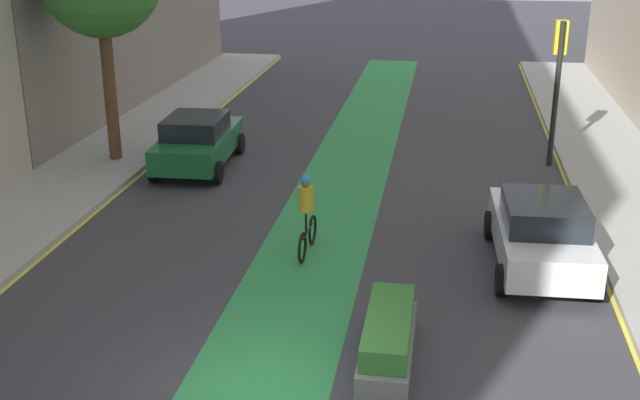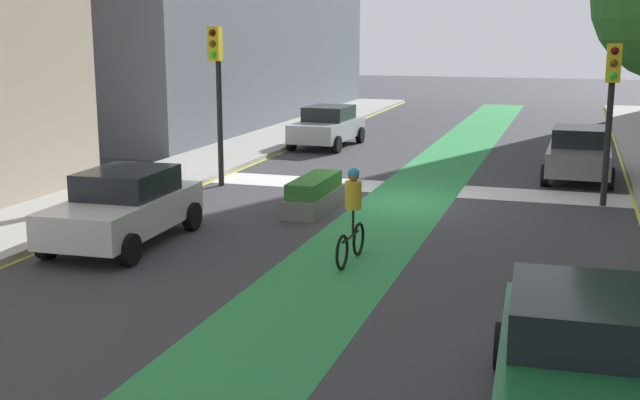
% 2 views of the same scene
% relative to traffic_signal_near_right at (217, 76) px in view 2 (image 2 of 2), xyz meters
% --- Properties ---
extents(ground_plane, '(120.00, 120.00, 0.00)m').
position_rel_traffic_signal_near_right_xyz_m(ground_plane, '(-5.44, 0.66, -3.19)').
color(ground_plane, '#38383D').
extents(bike_lane_paint, '(2.40, 60.00, 0.01)m').
position_rel_traffic_signal_near_right_xyz_m(bike_lane_paint, '(-5.63, 0.66, -3.18)').
color(bike_lane_paint, '#2D8C47').
rests_on(bike_lane_paint, ground_plane).
extents(crosswalk_band, '(12.00, 1.80, 0.01)m').
position_rel_traffic_signal_near_right_xyz_m(crosswalk_band, '(-5.44, -1.34, -3.18)').
color(crosswalk_band, silver).
rests_on(crosswalk_band, ground_plane).
extents(sidewalk_right, '(3.00, 60.00, 0.15)m').
position_rel_traffic_signal_near_right_xyz_m(sidewalk_right, '(2.06, 0.66, -3.11)').
color(sidewalk_right, '#9E9E99').
rests_on(sidewalk_right, ground_plane).
extents(curb_stripe_right, '(0.16, 60.00, 0.01)m').
position_rel_traffic_signal_near_right_xyz_m(curb_stripe_right, '(0.56, 0.66, -3.18)').
color(curb_stripe_right, yellow).
rests_on(curb_stripe_right, ground_plane).
extents(traffic_signal_near_right, '(0.35, 0.52, 4.56)m').
position_rel_traffic_signal_near_right_xyz_m(traffic_signal_near_right, '(0.00, 0.00, 0.00)').
color(traffic_signal_near_right, black).
rests_on(traffic_signal_near_right, ground_plane).
extents(traffic_signal_near_left, '(0.35, 0.52, 4.14)m').
position_rel_traffic_signal_near_right_xyz_m(traffic_signal_near_left, '(-10.60, -0.44, -0.28)').
color(traffic_signal_near_left, black).
rests_on(traffic_signal_near_left, ground_plane).
extents(car_silver_right_near, '(2.17, 4.27, 1.57)m').
position_rel_traffic_signal_near_right_xyz_m(car_silver_right_near, '(-0.59, -8.82, -2.38)').
color(car_silver_right_near, '#B2B7BF').
rests_on(car_silver_right_near, ground_plane).
extents(car_green_left_far, '(2.17, 4.27, 1.57)m').
position_rel_traffic_signal_near_right_xyz_m(car_green_left_far, '(-9.98, 12.10, -2.38)').
color(car_green_left_far, '#196033').
rests_on(car_green_left_far, ground_plane).
extents(car_white_right_far, '(2.17, 4.27, 1.57)m').
position_rel_traffic_signal_near_right_xyz_m(car_white_right_far, '(-0.77, 6.48, -2.38)').
color(car_white_right_far, silver).
rests_on(car_white_right_far, ground_plane).
extents(car_grey_left_near, '(2.08, 4.23, 1.57)m').
position_rel_traffic_signal_near_right_xyz_m(car_grey_left_near, '(-9.97, -4.40, -2.38)').
color(car_grey_left_near, slate).
rests_on(car_grey_left_near, ground_plane).
extents(cyclist_in_lane, '(0.32, 1.73, 1.86)m').
position_rel_traffic_signal_near_right_xyz_m(cyclist_in_lane, '(-5.74, 6.35, -2.22)').
color(cyclist_in_lane, black).
rests_on(cyclist_in_lane, ground_plane).
extents(median_planter, '(0.82, 2.71, 0.85)m').
position_rel_traffic_signal_near_right_xyz_m(median_planter, '(-3.63, 2.22, -2.78)').
color(median_planter, slate).
rests_on(median_planter, ground_plane).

